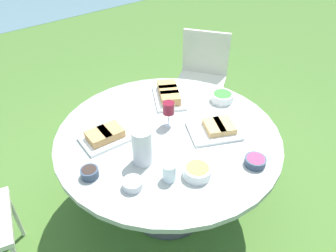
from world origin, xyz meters
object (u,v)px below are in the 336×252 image
Objects in this scene: chair_near_left at (202,73)px; wine_glass at (169,109)px; handbag at (105,113)px; dining_table at (168,146)px; water_pitcher at (142,147)px.

wine_glass is at bearing -145.78° from chair_near_left.
wine_glass reaches higher than handbag.
dining_table is 0.36m from water_pitcher.
water_pitcher is (-0.27, -0.11, 0.21)m from dining_table.
wine_glass is at bearing 28.16° from water_pitcher.
chair_near_left is at bearing 35.36° from dining_table.
wine_glass is 1.35m from handbag.
dining_table reaches higher than handbag.
dining_table is 6.43× the size of water_pitcher.
chair_near_left is 4.02× the size of water_pitcher.
water_pitcher is at bearing -151.84° from wine_glass.
water_pitcher reaches higher than dining_table.
water_pitcher is (-1.25, -0.80, 0.30)m from chair_near_left.
chair_near_left is 2.42× the size of handbag.
dining_table is 8.29× the size of wine_glass.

